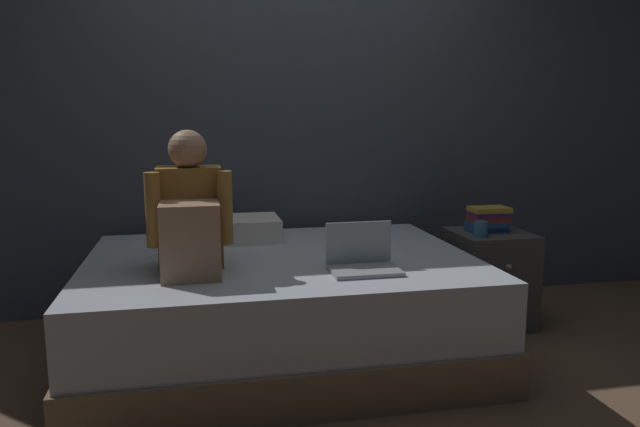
{
  "coord_description": "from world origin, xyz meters",
  "views": [
    {
      "loc": [
        -0.62,
        -2.66,
        1.26
      ],
      "look_at": [
        -0.03,
        0.1,
        0.79
      ],
      "focal_mm": 33.12,
      "sensor_mm": 36.0,
      "label": 1
    }
  ],
  "objects_px": {
    "person_sitting": "(190,218)",
    "pillow": "(231,229)",
    "laptop": "(362,259)",
    "bed": "(281,306)",
    "nightstand": "(489,278)",
    "mug": "(481,229)",
    "book_stack": "(488,219)"
  },
  "relations": [
    {
      "from": "nightstand",
      "to": "pillow",
      "type": "bearing_deg",
      "value": 170.96
    },
    {
      "from": "person_sitting",
      "to": "laptop",
      "type": "xyz_separation_m",
      "value": [
        0.78,
        -0.17,
        -0.2
      ]
    },
    {
      "from": "bed",
      "to": "nightstand",
      "type": "bearing_deg",
      "value": 9.06
    },
    {
      "from": "nightstand",
      "to": "pillow",
      "type": "height_order",
      "value": "pillow"
    },
    {
      "from": "book_stack",
      "to": "person_sitting",
      "type": "bearing_deg",
      "value": -166.27
    },
    {
      "from": "laptop",
      "to": "book_stack",
      "type": "xyz_separation_m",
      "value": [
        0.95,
        0.6,
        0.05
      ]
    },
    {
      "from": "laptop",
      "to": "mug",
      "type": "height_order",
      "value": "laptop"
    },
    {
      "from": "mug",
      "to": "nightstand",
      "type": "bearing_deg",
      "value": 42.69
    },
    {
      "from": "laptop",
      "to": "book_stack",
      "type": "bearing_deg",
      "value": 32.14
    },
    {
      "from": "person_sitting",
      "to": "mug",
      "type": "bearing_deg",
      "value": 9.79
    },
    {
      "from": "book_stack",
      "to": "mug",
      "type": "xyz_separation_m",
      "value": [
        -0.12,
        -0.14,
        -0.03
      ]
    },
    {
      "from": "pillow",
      "to": "bed",
      "type": "bearing_deg",
      "value": -63.27
    },
    {
      "from": "bed",
      "to": "pillow",
      "type": "bearing_deg",
      "value": 116.73
    },
    {
      "from": "person_sitting",
      "to": "laptop",
      "type": "relative_size",
      "value": 2.05
    },
    {
      "from": "bed",
      "to": "mug",
      "type": "relative_size",
      "value": 22.22
    },
    {
      "from": "person_sitting",
      "to": "mug",
      "type": "height_order",
      "value": "person_sitting"
    },
    {
      "from": "person_sitting",
      "to": "laptop",
      "type": "bearing_deg",
      "value": -12.44
    },
    {
      "from": "laptop",
      "to": "bed",
      "type": "bearing_deg",
      "value": 132.56
    },
    {
      "from": "person_sitting",
      "to": "book_stack",
      "type": "relative_size",
      "value": 2.72
    },
    {
      "from": "bed",
      "to": "nightstand",
      "type": "height_order",
      "value": "nightstand"
    },
    {
      "from": "nightstand",
      "to": "pillow",
      "type": "relative_size",
      "value": 1.02
    },
    {
      "from": "person_sitting",
      "to": "book_stack",
      "type": "distance_m",
      "value": 1.79
    },
    {
      "from": "mug",
      "to": "person_sitting",
      "type": "bearing_deg",
      "value": -170.21
    },
    {
      "from": "laptop",
      "to": "person_sitting",
      "type": "bearing_deg",
      "value": 167.56
    },
    {
      "from": "nightstand",
      "to": "mug",
      "type": "bearing_deg",
      "value": -137.31
    },
    {
      "from": "nightstand",
      "to": "laptop",
      "type": "relative_size",
      "value": 1.78
    },
    {
      "from": "bed",
      "to": "nightstand",
      "type": "xyz_separation_m",
      "value": [
        1.3,
        0.21,
        0.02
      ]
    },
    {
      "from": "bed",
      "to": "mug",
      "type": "bearing_deg",
      "value": 4.27
    },
    {
      "from": "bed",
      "to": "laptop",
      "type": "bearing_deg",
      "value": -47.44
    },
    {
      "from": "person_sitting",
      "to": "pillow",
      "type": "xyz_separation_m",
      "value": [
        0.22,
        0.64,
        -0.19
      ]
    },
    {
      "from": "person_sitting",
      "to": "pillow",
      "type": "distance_m",
      "value": 0.7
    },
    {
      "from": "nightstand",
      "to": "book_stack",
      "type": "relative_size",
      "value": 2.37
    }
  ]
}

